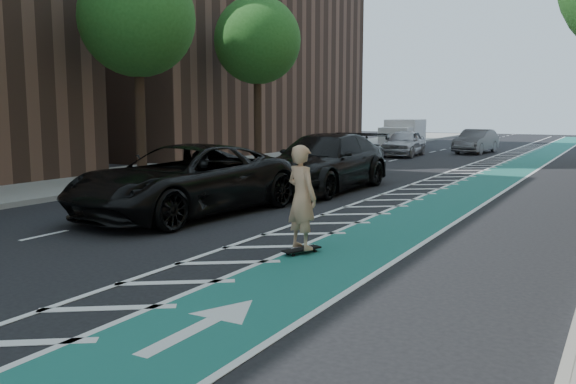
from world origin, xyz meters
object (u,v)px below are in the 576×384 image
Objects in this scene: skateboarder at (302,197)px; suv_far at (324,162)px; suv_near at (185,180)px; barrel_a at (274,174)px.

skateboarder is 9.02m from suv_far.
suv_near is (-4.55, 2.28, -0.17)m from skateboarder.
suv_far is at bearing -44.61° from skateboarder.
suv_far is (-3.58, 8.28, -0.14)m from skateboarder.
suv_near is at bearing -98.62° from suv_far.
suv_far is (0.97, 6.00, 0.03)m from suv_near.
skateboarder is 9.37m from barrel_a.
barrel_a is at bearing -162.25° from suv_far.
barrel_a is (-0.64, 5.50, -0.41)m from suv_near.
skateboarder is at bearing -21.13° from suv_near.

